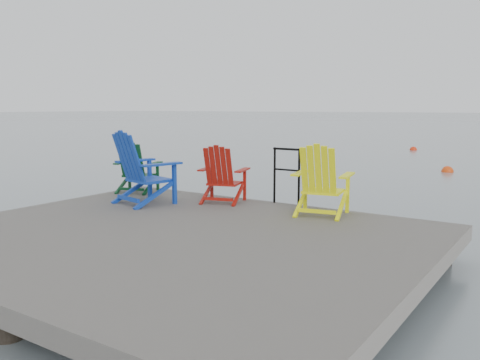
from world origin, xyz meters
The scene contains 9 objects.
ground centered at (0.00, 0.00, 0.00)m, with size 400.00×400.00×0.00m, color slate.
dock centered at (0.00, 0.00, 0.35)m, with size 6.00×5.00×1.40m.
handrail centered at (0.25, 2.45, 1.04)m, with size 0.48×0.04×0.90m.
chair_green centered at (-2.56, 1.93, 0.96)m, with size 0.87×0.83×0.92m.
chair_blue centered at (-1.68, 1.18, 1.08)m, with size 1.05×0.99×1.15m.
chair_red centered at (-0.68, 1.98, 0.97)m, with size 0.87×0.82×0.92m.
chair_yellow centered at (1.07, 1.97, 1.01)m, with size 0.91×0.86×1.01m.
buoy_a centered at (0.68, 12.33, 0.00)m, with size 0.38×0.38×0.38m, color #DB3F0C.
buoy_b centered at (-2.49, 20.16, 0.00)m, with size 0.34×0.34×0.34m, color red.
Camera 1 is at (4.07, -4.60, 2.04)m, focal length 38.00 mm.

